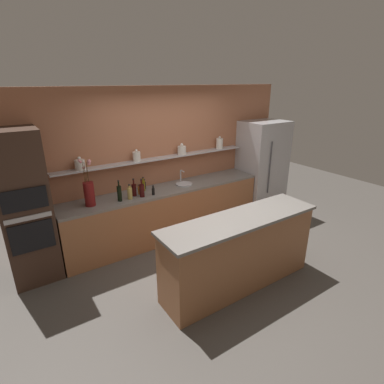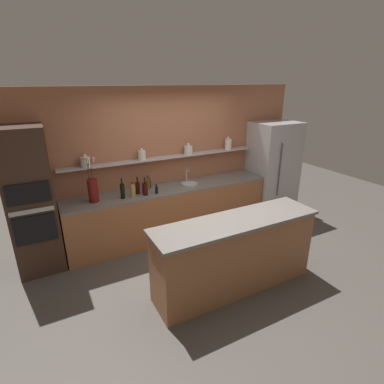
% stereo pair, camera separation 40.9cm
% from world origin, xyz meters
% --- Properties ---
extents(ground_plane, '(12.00, 12.00, 0.00)m').
position_xyz_m(ground_plane, '(0.00, 0.00, 0.00)').
color(ground_plane, '#4C4742').
extents(back_wall_unit, '(5.20, 0.28, 2.60)m').
position_xyz_m(back_wall_unit, '(-0.00, 1.60, 1.30)').
color(back_wall_unit, '#A86647').
rests_on(back_wall_unit, ground_plane).
extents(back_counter_unit, '(3.63, 0.62, 0.92)m').
position_xyz_m(back_counter_unit, '(-0.14, 1.24, 0.46)').
color(back_counter_unit, '#99603D').
rests_on(back_counter_unit, ground_plane).
extents(island_counter, '(2.27, 0.61, 1.02)m').
position_xyz_m(island_counter, '(0.00, -0.52, 0.51)').
color(island_counter, '#99603D').
rests_on(island_counter, ground_plane).
extents(refrigerator, '(0.91, 0.73, 1.91)m').
position_xyz_m(refrigerator, '(2.15, 1.20, 0.95)').
color(refrigerator, '#B7B7BC').
rests_on(refrigerator, ground_plane).
extents(oven_tower, '(0.62, 0.64, 2.13)m').
position_xyz_m(oven_tower, '(-2.29, 1.24, 1.06)').
color(oven_tower, '#3D281E').
rests_on(oven_tower, ground_plane).
extents(flower_vase, '(0.17, 0.15, 0.72)m').
position_xyz_m(flower_vase, '(-1.44, 1.21, 1.13)').
color(flower_vase, maroon).
rests_on(flower_vase, back_counter_unit).
extents(sink_fixture, '(0.30, 0.30, 0.25)m').
position_xyz_m(sink_fixture, '(0.23, 1.25, 0.94)').
color(sink_fixture, '#B7B7BC').
rests_on(sink_fixture, back_counter_unit).
extents(bottle_sauce_0, '(0.05, 0.05, 0.16)m').
position_xyz_m(bottle_sauce_0, '(-0.46, 1.08, 0.99)').
color(bottle_sauce_0, black).
rests_on(bottle_sauce_0, back_counter_unit).
extents(bottle_oil_1, '(0.06, 0.06, 0.24)m').
position_xyz_m(bottle_oil_1, '(-0.51, 1.34, 1.02)').
color(bottle_oil_1, brown).
rests_on(bottle_oil_1, back_counter_unit).
extents(bottle_wine_2, '(0.07, 0.07, 0.34)m').
position_xyz_m(bottle_wine_2, '(-1.01, 1.13, 1.05)').
color(bottle_wine_2, black).
rests_on(bottle_wine_2, back_counter_unit).
extents(bottle_sauce_3, '(0.05, 0.05, 0.17)m').
position_xyz_m(bottle_sauce_3, '(-0.64, 1.22, 0.99)').
color(bottle_sauce_3, '#9E4C0A').
rests_on(bottle_sauce_3, back_counter_unit).
extents(bottle_spirit_4, '(0.08, 0.08, 0.24)m').
position_xyz_m(bottle_spirit_4, '(-0.85, 1.13, 1.02)').
color(bottle_spirit_4, tan).
rests_on(bottle_spirit_4, back_counter_unit).
extents(bottle_wine_5, '(0.07, 0.07, 0.29)m').
position_xyz_m(bottle_wine_5, '(-0.74, 1.22, 1.03)').
color(bottle_wine_5, '#380C0C').
rests_on(bottle_wine_5, back_counter_unit).
extents(bottle_sauce_6, '(0.06, 0.06, 0.17)m').
position_xyz_m(bottle_sauce_6, '(-0.46, 1.42, 0.99)').
color(bottle_sauce_6, black).
rests_on(bottle_sauce_6, back_counter_unit).
extents(bottle_wine_7, '(0.08, 0.08, 0.30)m').
position_xyz_m(bottle_wine_7, '(-0.65, 1.11, 1.03)').
color(bottle_wine_7, '#380C0C').
rests_on(bottle_wine_7, back_counter_unit).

